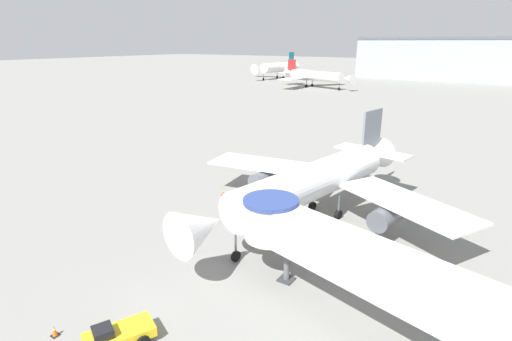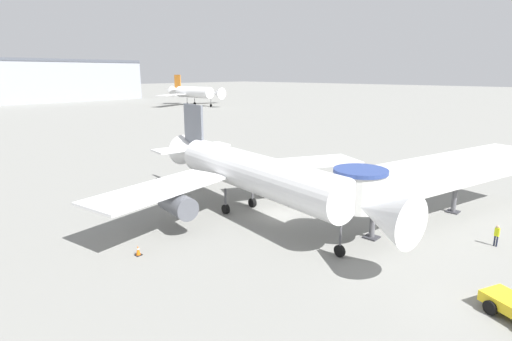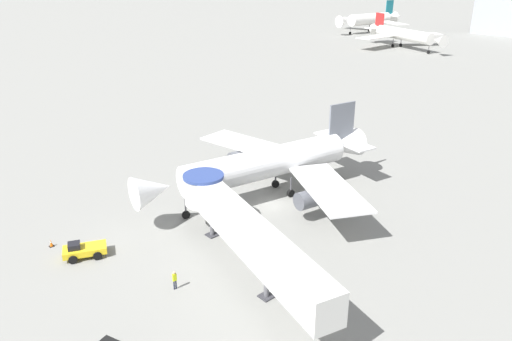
{
  "view_description": "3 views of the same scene",
  "coord_description": "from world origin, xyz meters",
  "px_view_note": "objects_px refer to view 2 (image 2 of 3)",
  "views": [
    {
      "loc": [
        13.34,
        -31.59,
        16.88
      ],
      "look_at": [
        -5.8,
        -2.93,
        5.7
      ],
      "focal_mm": 28.0,
      "sensor_mm": 36.0,
      "label": 1
    },
    {
      "loc": [
        -27.39,
        -22.71,
        13.05
      ],
      "look_at": [
        -3.81,
        -0.69,
        5.09
      ],
      "focal_mm": 28.0,
      "sensor_mm": 36.0,
      "label": 2
    },
    {
      "loc": [
        36.52,
        -34.97,
        25.2
      ],
      "look_at": [
        -3.89,
        1.26,
        2.71
      ],
      "focal_mm": 35.0,
      "sensor_mm": 36.0,
      "label": 3
    }
  ],
  "objects_px": {
    "main_airplane": "(251,173)",
    "background_jet_orange_tail": "(194,92)",
    "traffic_cone_port_wing": "(138,250)",
    "jet_bridge": "(427,176)",
    "ground_crew_marshaller": "(497,234)"
  },
  "relations": [
    {
      "from": "main_airplane",
      "to": "background_jet_orange_tail",
      "type": "xyz_separation_m",
      "value": [
        76.69,
        105.4,
        1.17
      ]
    },
    {
      "from": "main_airplane",
      "to": "jet_bridge",
      "type": "bearing_deg",
      "value": -43.39
    },
    {
      "from": "main_airplane",
      "to": "traffic_cone_port_wing",
      "type": "height_order",
      "value": "main_airplane"
    },
    {
      "from": "jet_bridge",
      "to": "background_jet_orange_tail",
      "type": "xyz_separation_m",
      "value": [
        67.34,
        117.79,
        0.98
      ]
    },
    {
      "from": "ground_crew_marshaller",
      "to": "background_jet_orange_tail",
      "type": "relative_size",
      "value": 0.05
    },
    {
      "from": "main_airplane",
      "to": "background_jet_orange_tail",
      "type": "distance_m",
      "value": 130.35
    },
    {
      "from": "main_airplane",
      "to": "jet_bridge",
      "type": "relative_size",
      "value": 1.27
    },
    {
      "from": "traffic_cone_port_wing",
      "to": "background_jet_orange_tail",
      "type": "relative_size",
      "value": 0.02
    },
    {
      "from": "jet_bridge",
      "to": "background_jet_orange_tail",
      "type": "relative_size",
      "value": 0.7
    },
    {
      "from": "jet_bridge",
      "to": "ground_crew_marshaller",
      "type": "xyz_separation_m",
      "value": [
        -1.35,
        -6.1,
        -3.3
      ]
    },
    {
      "from": "jet_bridge",
      "to": "traffic_cone_port_wing",
      "type": "height_order",
      "value": "jet_bridge"
    },
    {
      "from": "jet_bridge",
      "to": "traffic_cone_port_wing",
      "type": "bearing_deg",
      "value": 163.21
    },
    {
      "from": "traffic_cone_port_wing",
      "to": "background_jet_orange_tail",
      "type": "distance_m",
      "value": 137.42
    },
    {
      "from": "traffic_cone_port_wing",
      "to": "ground_crew_marshaller",
      "type": "distance_m",
      "value": 27.17
    },
    {
      "from": "main_airplane",
      "to": "traffic_cone_port_wing",
      "type": "distance_m",
      "value": 12.24
    }
  ]
}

